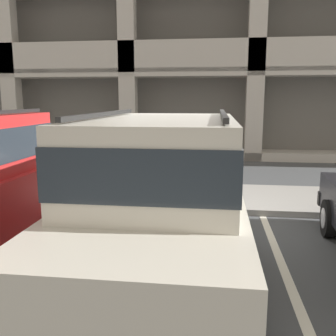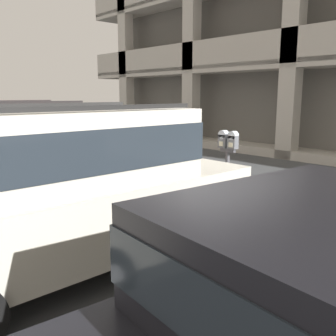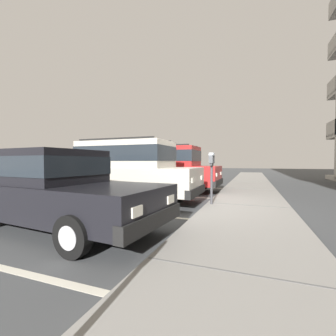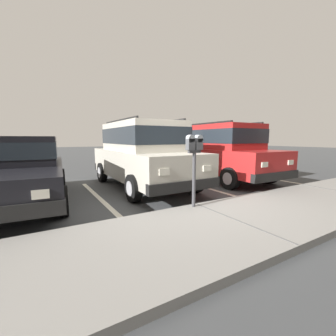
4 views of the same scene
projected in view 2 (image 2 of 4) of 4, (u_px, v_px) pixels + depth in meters
ground_plane at (205, 227)px, 6.32m from camera, size 80.00×80.00×0.10m
sidewalk at (251, 205)px, 7.16m from camera, size 40.00×2.20×0.12m
parking_stall_lines at (223, 285)px, 4.26m from camera, size 12.53×4.80×0.01m
silver_suv at (69, 184)px, 4.47m from camera, size 2.04×4.79×2.03m
red_sedan at (2, 154)px, 6.76m from camera, size 2.08×4.81×2.03m
parking_meter_near at (228, 153)px, 6.20m from camera, size 0.35×0.12×1.45m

